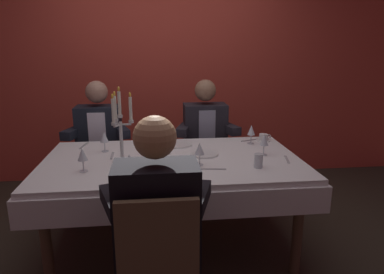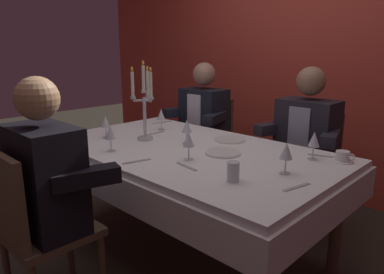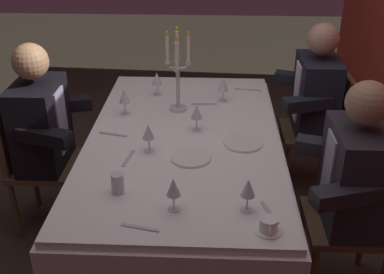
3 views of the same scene
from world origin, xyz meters
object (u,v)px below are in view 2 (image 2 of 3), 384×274
(dinner_plate_0, at_px, (230,139))
(seated_diner_0, at_px, (204,117))
(dinner_plate_1, at_px, (223,153))
(wine_glass_2, at_px, (314,140))
(coffee_cup_0, at_px, (343,157))
(water_tumbler_0, at_px, (233,172))
(candelabra, at_px, (144,106))
(wine_glass_3, at_px, (110,133))
(wine_glass_5, at_px, (105,122))
(wine_glass_0, at_px, (286,152))
(dining_table, at_px, (188,165))
(wine_glass_4, at_px, (187,127))
(wine_glass_1, at_px, (189,140))
(wine_glass_6, at_px, (161,115))
(seated_diner_1, at_px, (44,178))
(seated_diner_2, at_px, (307,135))

(dinner_plate_0, relative_size, seated_diner_0, 0.18)
(dinner_plate_1, xyz_separation_m, wine_glass_2, (0.45, 0.27, 0.11))
(coffee_cup_0, bearing_deg, water_tumbler_0, -110.55)
(candelabra, bearing_deg, wine_glass_3, -77.36)
(wine_glass_5, bearing_deg, dinner_plate_1, 17.67)
(wine_glass_2, relative_size, wine_glass_5, 1.00)
(candelabra, bearing_deg, seated_diner_0, 107.38)
(wine_glass_0, distance_m, wine_glass_5, 1.33)
(dinner_plate_0, height_order, wine_glass_2, wine_glass_2)
(dining_table, bearing_deg, wine_glass_2, 25.06)
(candelabra, bearing_deg, wine_glass_4, 24.35)
(wine_glass_1, relative_size, wine_glass_3, 1.00)
(coffee_cup_0, xyz_separation_m, seated_diner_0, (-1.49, 0.48, -0.03))
(wine_glass_6, relative_size, seated_diner_0, 0.13)
(wine_glass_2, bearing_deg, wine_glass_5, -157.36)
(seated_diner_1, bearing_deg, wine_glass_1, 66.43)
(wine_glass_4, height_order, wine_glass_5, same)
(wine_glass_0, distance_m, coffee_cup_0, 0.44)
(wine_glass_6, relative_size, water_tumbler_0, 1.65)
(wine_glass_3, bearing_deg, wine_glass_5, 151.99)
(wine_glass_3, bearing_deg, seated_diner_0, 106.17)
(dinner_plate_1, height_order, seated_diner_2, seated_diner_2)
(candelabra, distance_m, wine_glass_1, 0.57)
(candelabra, xyz_separation_m, seated_diner_1, (0.24, -0.83, -0.24))
(dining_table, xyz_separation_m, seated_diner_0, (-0.66, 0.89, 0.11))
(wine_glass_3, distance_m, coffee_cup_0, 1.38)
(wine_glass_3, relative_size, seated_diner_0, 0.13)
(dinner_plate_0, height_order, water_tumbler_0, water_tumbler_0)
(candelabra, height_order, wine_glass_5, candelabra)
(wine_glass_0, bearing_deg, wine_glass_4, 174.72)
(dinner_plate_0, bearing_deg, wine_glass_5, -140.80)
(candelabra, distance_m, dinner_plate_0, 0.64)
(candelabra, height_order, coffee_cup_0, candelabra)
(seated_diner_2, bearing_deg, coffee_cup_0, -46.52)
(wine_glass_3, bearing_deg, wine_glass_1, 24.13)
(wine_glass_6, bearing_deg, wine_glass_1, -30.06)
(wine_glass_2, xyz_separation_m, seated_diner_1, (-0.82, -1.21, -0.12))
(wine_glass_2, relative_size, seated_diner_1, 0.13)
(dinner_plate_1, bearing_deg, candelabra, -169.79)
(wine_glass_5, bearing_deg, wine_glass_0, 9.45)
(wine_glass_3, bearing_deg, wine_glass_0, 21.28)
(wine_glass_1, relative_size, wine_glass_6, 1.00)
(wine_glass_3, xyz_separation_m, wine_glass_4, (0.21, 0.46, 0.00))
(candelabra, xyz_separation_m, seated_diner_2, (0.74, 0.94, -0.24))
(wine_glass_5, height_order, seated_diner_2, seated_diner_2)
(dinner_plate_0, height_order, seated_diner_1, seated_diner_1)
(dinner_plate_0, xyz_separation_m, wine_glass_2, (0.62, -0.01, 0.11))
(wine_glass_0, bearing_deg, seated_diner_0, 146.95)
(dining_table, bearing_deg, wine_glass_1, -43.87)
(dining_table, distance_m, dinner_plate_1, 0.28)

